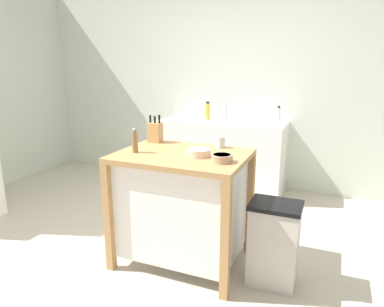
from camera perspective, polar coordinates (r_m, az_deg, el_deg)
name	(u,v)px	position (r m, az deg, el deg)	size (l,w,h in m)	color
ground_plane	(158,255)	(3.09, -5.64, -16.20)	(6.52, 6.52, 0.00)	#BCB29E
wall_back	(232,85)	(4.60, 6.51, 11.10)	(5.52, 0.10, 2.60)	silver
kitchen_island	(182,202)	(2.79, -1.60, -7.98)	(0.99, 0.74, 0.91)	#AD7F4C
knife_block	(155,132)	(3.04, -6.07, 3.54)	(0.11, 0.09, 0.24)	tan
bowl_ceramic_small	(199,152)	(2.58, 1.22, 0.22)	(0.17, 0.17, 0.05)	beige
bowl_ceramic_wide	(222,158)	(2.44, 4.93, -0.72)	(0.15, 0.15, 0.05)	tan
drinking_cup	(221,142)	(2.84, 4.71, 1.88)	(0.07, 0.07, 0.09)	silver
pepper_grinder	(135,141)	(2.70, -9.36, 2.05)	(0.04, 0.04, 0.19)	olive
trash_bin	(274,244)	(2.66, 13.24, -14.20)	(0.36, 0.28, 0.63)	#B7B2A8
sink_counter	(222,155)	(4.41, 4.88, -0.32)	(1.53, 0.60, 0.88)	white
sink_faucet	(226,111)	(4.43, 5.60, 6.98)	(0.02, 0.02, 0.22)	#B7BCC1
bottle_dish_soap	(278,116)	(4.15, 13.98, 5.99)	(0.05, 0.05, 0.22)	white
bottle_spray_cleaner	(207,111)	(4.45, 2.55, 7.00)	(0.07, 0.07, 0.22)	yellow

